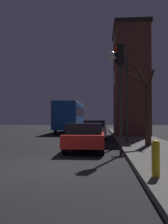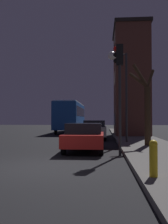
# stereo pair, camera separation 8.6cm
# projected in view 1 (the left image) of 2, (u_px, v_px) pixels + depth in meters

# --- Properties ---
(ground_plane) EXTENTS (120.00, 120.00, 0.00)m
(ground_plane) POSITION_uv_depth(u_px,v_px,m) (36.00, 168.00, 8.12)
(ground_plane) COLOR black
(brick_building) EXTENTS (3.20, 5.39, 10.00)m
(brick_building) POSITION_uv_depth(u_px,v_px,m) (130.00, 81.00, 23.47)
(brick_building) COLOR brown
(brick_building) RESTS_ON sidewalk
(streetlamp) EXTENTS (1.24, 0.54, 5.72)m
(streetlamp) POSITION_uv_depth(u_px,v_px,m) (118.00, 72.00, 15.76)
(streetlamp) COLOR #28282B
(streetlamp) RESTS_ON sidewalk
(traffic_light) EXTENTS (0.43, 0.24, 4.86)m
(traffic_light) POSITION_uv_depth(u_px,v_px,m) (120.00, 76.00, 10.91)
(traffic_light) COLOR #28282B
(traffic_light) RESTS_ON ground
(bare_tree) EXTENTS (1.52, 0.68, 4.46)m
(bare_tree) POSITION_uv_depth(u_px,v_px,m) (147.00, 107.00, 13.63)
(bare_tree) COLOR #382819
(bare_tree) RESTS_ON sidewalk
(bus) EXTENTS (2.50, 10.63, 3.50)m
(bus) POSITION_uv_depth(u_px,v_px,m) (70.00, 115.00, 29.80)
(bus) COLOR #194793
(bus) RESTS_ON ground
(car_near_lane) EXTENTS (1.86, 4.01, 1.38)m
(car_near_lane) POSITION_uv_depth(u_px,v_px,m) (85.00, 136.00, 12.26)
(car_near_lane) COLOR #B21E19
(car_near_lane) RESTS_ON ground
(car_mid_lane) EXTENTS (1.78, 3.88, 1.49)m
(car_mid_lane) POSITION_uv_depth(u_px,v_px,m) (95.00, 129.00, 19.20)
(car_mid_lane) COLOR beige
(car_mid_lane) RESTS_ON ground
(fire_hydrant) EXTENTS (0.21, 0.21, 0.91)m
(fire_hydrant) POSITION_uv_depth(u_px,v_px,m) (156.00, 157.00, 6.14)
(fire_hydrant) COLOR gold
(fire_hydrant) RESTS_ON sidewalk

